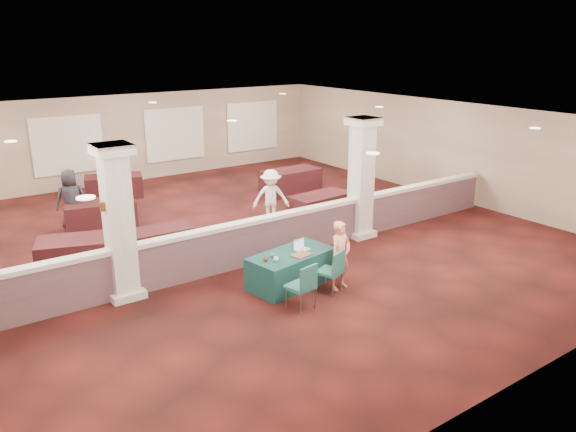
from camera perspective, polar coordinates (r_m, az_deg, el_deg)
ground at (r=14.84m, az=-5.37°, el=-2.65°), size 16.00×16.00×0.00m
wall_back at (r=21.55m, az=-16.33°, el=7.52°), size 16.00×0.04×3.20m
wall_front at (r=8.75m, az=21.87°, el=-7.51°), size 16.00×0.04×3.20m
wall_right at (r=19.50m, az=15.40°, el=6.59°), size 0.04×16.00×3.20m
ceiling at (r=14.06m, az=-5.75°, el=9.67°), size 16.00×16.00×0.02m
partition_wall at (r=13.44m, az=-2.23°, el=-2.21°), size 15.60×0.28×1.10m
column_left at (r=11.67m, az=-16.83°, el=-0.55°), size 0.72×0.72×3.20m
column_right at (r=14.91m, az=7.45°, el=3.95°), size 0.72×0.72×3.20m
sconce_left at (r=11.49m, az=-18.31°, el=0.92°), size 0.12×0.12×0.18m
sconce_right at (r=11.65m, az=-15.69°, el=1.39°), size 0.12×0.12×0.18m
near_table at (r=12.18m, az=0.32°, el=-5.39°), size 2.02×1.25×0.73m
conf_chair_main at (r=11.76m, az=4.62°, el=-5.32°), size 0.60×0.60×0.93m
conf_chair_side at (r=11.01m, az=1.63°, el=-6.84°), size 0.56×0.56×0.96m
woman at (r=11.92m, az=5.34°, el=-4.00°), size 0.59×0.43×1.50m
far_table_front_left at (r=13.64m, az=-19.99°, el=-3.74°), size 2.21×1.58×0.81m
far_table_front_center at (r=14.17m, az=-13.04°, el=-2.59°), size 1.70×0.89×0.68m
far_table_front_right at (r=16.60m, az=3.28°, el=0.97°), size 1.91×1.07×0.75m
far_table_back_left at (r=16.62m, az=-18.51°, el=0.11°), size 2.03×1.27×0.77m
far_table_back_center at (r=19.74m, az=-17.24°, el=2.90°), size 2.02×1.43×0.74m
far_table_back_right at (r=19.40m, az=0.25°, el=3.56°), size 2.01×1.02×0.81m
attendee_b at (r=15.95m, az=-1.74°, el=1.90°), size 1.13×0.91×1.61m
attendee_c at (r=19.07m, az=7.51°, el=4.68°), size 1.01×1.16×1.80m
attendee_d at (r=16.71m, az=-21.16°, el=1.60°), size 0.89×0.56×1.70m
laptop_base at (r=12.21m, az=1.47°, el=-3.45°), size 0.36×0.28×0.02m
laptop_screen at (r=12.24m, az=1.09°, el=-2.80°), size 0.33×0.07×0.22m
screen_glow at (r=12.24m, az=1.11°, el=-2.87°), size 0.29×0.06×0.19m
knitting at (r=11.91m, az=1.35°, el=-3.97°), size 0.44×0.36×0.03m
yarn_cream at (r=11.60m, az=-1.23°, el=-4.37°), size 0.11×0.11×0.11m
yarn_red at (r=11.61m, az=-2.27°, el=-4.39°), size 0.10×0.10×0.10m
yarn_grey at (r=11.81m, az=-1.62°, el=-3.97°), size 0.10×0.10×0.10m
scissors at (r=12.31m, az=3.37°, el=-3.32°), size 0.12×0.05×0.01m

